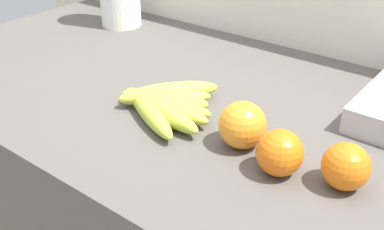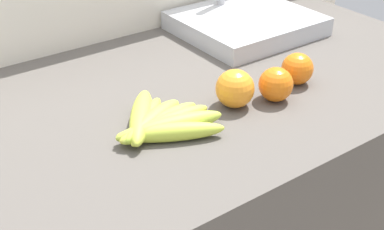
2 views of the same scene
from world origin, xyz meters
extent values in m
cube|color=silver|center=(0.00, 0.39, 0.65)|extent=(2.00, 0.06, 1.30)
ellipsoid|color=#B9CB3F|center=(-0.06, -0.14, 0.96)|extent=(0.20, 0.13, 0.04)
ellipsoid|color=#A9BE3F|center=(-0.05, -0.13, 0.96)|extent=(0.22, 0.08, 0.04)
ellipsoid|color=gold|center=(-0.05, -0.11, 0.96)|extent=(0.21, 0.05, 0.04)
ellipsoid|color=#ABBD3F|center=(-0.05, -0.10, 0.96)|extent=(0.20, 0.07, 0.04)
ellipsoid|color=#B0CD3F|center=(-0.06, -0.09, 0.96)|extent=(0.18, 0.11, 0.04)
ellipsoid|color=#B6C23F|center=(-0.07, -0.08, 0.96)|extent=(0.16, 0.15, 0.03)
ellipsoid|color=#B9C63F|center=(-0.07, -0.06, 0.96)|extent=(0.15, 0.19, 0.04)
sphere|color=orange|center=(0.21, -0.14, 0.98)|extent=(0.07, 0.07, 0.07)
sphere|color=orange|center=(0.13, -0.11, 0.98)|extent=(0.08, 0.08, 0.08)
sphere|color=orange|center=(0.31, -0.11, 0.98)|extent=(0.07, 0.07, 0.07)
cube|color=#B7BABF|center=(0.42, 0.19, 0.96)|extent=(0.35, 0.32, 0.05)
camera|label=1|loc=(0.47, -0.69, 1.37)|focal=43.39mm
camera|label=2|loc=(-0.51, -0.85, 1.49)|focal=49.55mm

